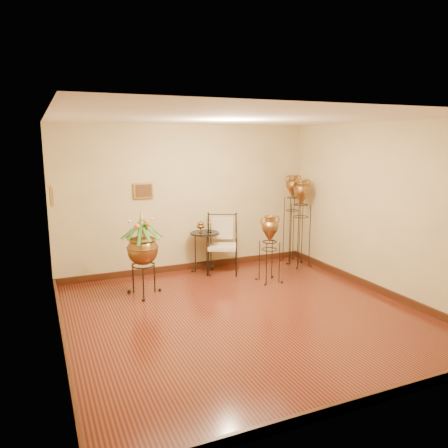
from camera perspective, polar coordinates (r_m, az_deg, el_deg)
name	(u,v)px	position (r m, az deg, el deg)	size (l,w,h in m)	color
ground	(244,314)	(6.53, 2.60, -11.71)	(5.00, 5.00, 0.00)	#632C17
room_shell	(244,197)	(6.08, 2.66, 3.56)	(5.02, 5.02, 2.81)	#D0C386
amphora_tall	(292,218)	(9.09, 8.88, 0.81)	(0.45, 0.45, 1.83)	black
amphora_mid	(301,222)	(8.84, 9.98, 0.24)	(0.43, 0.43, 1.78)	black
amphora_short	(270,249)	(7.81, 5.97, -3.21)	(0.49, 0.49, 1.23)	black
planter_urn	(142,246)	(7.17, -10.60, -2.87)	(0.84, 0.84, 1.47)	black
armchair	(222,244)	(8.31, -0.27, -2.66)	(0.81, 0.79, 1.11)	black
side_table	(205,252)	(8.35, -2.53, -3.63)	(0.69, 0.69, 1.00)	black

